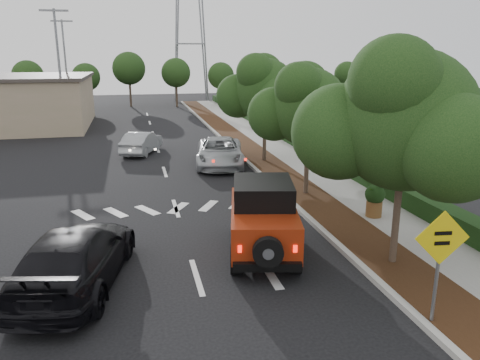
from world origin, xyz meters
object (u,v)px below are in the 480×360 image
object	(u,v)px
black_suv_oncoming	(76,257)
red_jeep	(263,216)
speed_hump_sign	(440,252)
silver_suv_ahead	(220,152)

from	to	relation	value
black_suv_oncoming	red_jeep	bearing A→B (deg)	-156.97
red_jeep	black_suv_oncoming	world-z (taller)	red_jeep
red_jeep	speed_hump_sign	distance (m)	5.52
red_jeep	black_suv_oncoming	size ratio (longest dim) A/B	0.82
red_jeep	black_suv_oncoming	bearing A→B (deg)	-156.32
red_jeep	silver_suv_ahead	world-z (taller)	red_jeep
silver_suv_ahead	speed_hump_sign	bearing A→B (deg)	-73.76
silver_suv_ahead	black_suv_oncoming	world-z (taller)	black_suv_oncoming
black_suv_oncoming	speed_hump_sign	xyz separation A→B (m)	(7.90, -3.78, 1.00)
black_suv_oncoming	speed_hump_sign	size ratio (longest dim) A/B	2.11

